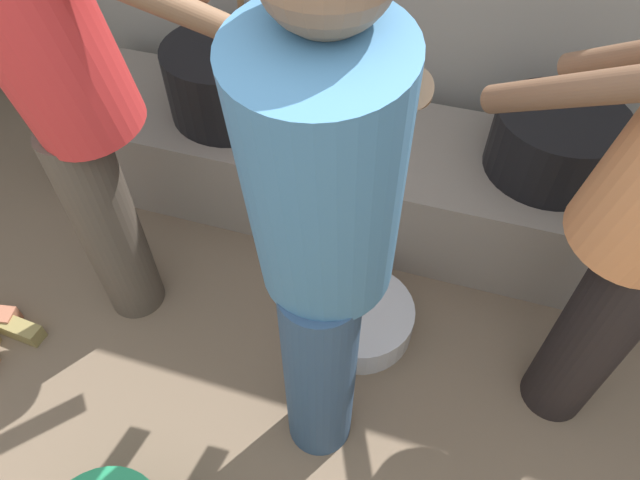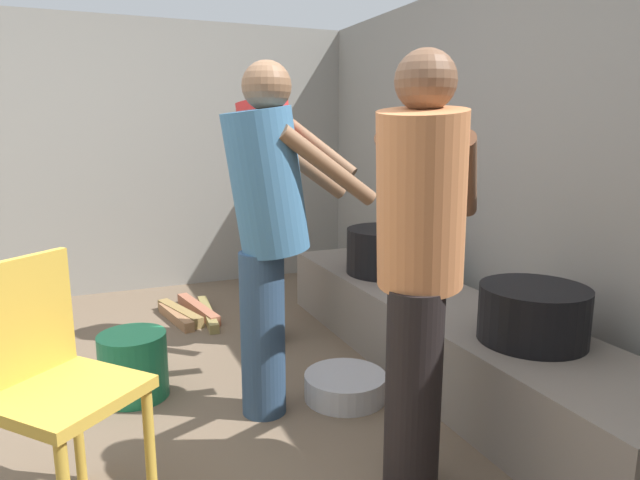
# 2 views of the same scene
# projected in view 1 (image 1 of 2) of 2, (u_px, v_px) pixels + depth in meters

# --- Properties ---
(hearth_ledge) EXTENTS (2.76, 0.60, 0.39)m
(hearth_ledge) POSITION_uv_depth(u_px,v_px,m) (376.00, 177.00, 2.30)
(hearth_ledge) COLOR slate
(hearth_ledge) RESTS_ON ground_plane
(cooking_pot_main) EXTENTS (0.50, 0.50, 0.73)m
(cooking_pot_main) POSITION_uv_depth(u_px,v_px,m) (229.00, 79.00, 2.17)
(cooking_pot_main) COLOR black
(cooking_pot_main) RESTS_ON hearth_ledge
(cooking_pot_secondary) EXTENTS (0.46, 0.46, 0.24)m
(cooking_pot_secondary) POSITION_uv_depth(u_px,v_px,m) (555.00, 142.00, 1.95)
(cooking_pot_secondary) COLOR black
(cooking_pot_secondary) RESTS_ON hearth_ledge
(cook_in_red_shirt) EXTENTS (0.71, 0.70, 1.65)m
(cook_in_red_shirt) POSITION_uv_depth(u_px,v_px,m) (62.00, 83.00, 1.43)
(cook_in_red_shirt) COLOR #4C4238
(cook_in_red_shirt) RESTS_ON ground_plane
(cook_in_blue_shirt) EXTENTS (0.37, 0.67, 1.56)m
(cook_in_blue_shirt) POSITION_uv_depth(u_px,v_px,m) (323.00, 241.00, 1.15)
(cook_in_blue_shirt) COLOR navy
(cook_in_blue_shirt) RESTS_ON ground_plane
(metal_mixing_bowl) EXTENTS (0.40, 0.40, 0.12)m
(metal_mixing_bowl) POSITION_uv_depth(u_px,v_px,m) (358.00, 318.00, 2.01)
(metal_mixing_bowl) COLOR #B7B7BC
(metal_mixing_bowl) RESTS_ON ground_plane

